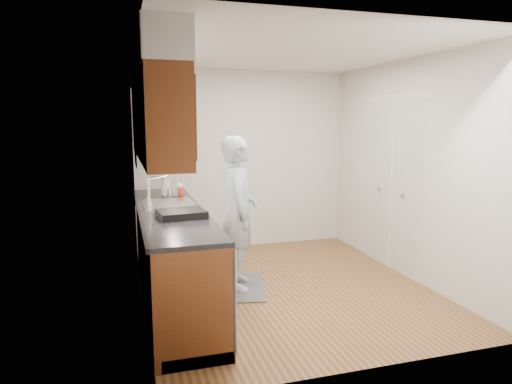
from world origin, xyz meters
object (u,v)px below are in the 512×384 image
soda_can (181,192)px  person (239,203)px  soap_bottle_a (165,184)px  dish_rack (181,214)px  steel_can (170,193)px  soap_bottle_b (178,187)px

soda_can → person: bearing=-44.5°
soap_bottle_a → dish_rack: bearing=-89.0°
soda_can → soap_bottle_a: bearing=137.3°
soap_bottle_a → soda_can: soap_bottle_a is taller
person → soap_bottle_a: person is taller
steel_can → dish_rack: (-0.01, -1.07, -0.02)m
soap_bottle_a → dish_rack: 1.23m
person → dish_rack: 0.87m
soda_can → steel_can: (-0.12, -0.02, -0.00)m
person → dish_rack: (-0.68, -0.55, 0.03)m
soda_can → dish_rack: bearing=-97.0°
dish_rack → soda_can: bearing=76.0°
person → soda_can: person is taller
soap_bottle_a → steel_can: bearing=-78.3°
soda_can → dish_rack: 1.09m
steel_can → dish_rack: 1.07m
soap_bottle_a → soap_bottle_b: (0.14, -0.01, -0.04)m
soap_bottle_b → soda_can: (0.02, -0.13, -0.05)m
soap_bottle_a → soda_can: 0.23m
soda_can → steel_can: size_ratio=1.07×
steel_can → soap_bottle_a: bearing=101.7°
soap_bottle_b → person: bearing=-49.9°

